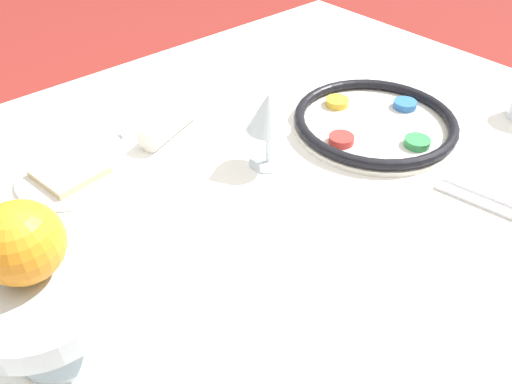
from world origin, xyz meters
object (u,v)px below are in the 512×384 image
(wine_glass, at_px, (268,114))
(napkin_roll, at_px, (170,124))
(bread_plate, at_px, (70,174))
(seder_plate, at_px, (375,122))
(orange_fruit, at_px, (21,243))
(fruit_stand, at_px, (45,298))

(wine_glass, bearing_deg, napkin_roll, -68.81)
(bread_plate, bearing_deg, seder_plate, 154.84)
(napkin_roll, bearing_deg, orange_fruit, 39.44)
(bread_plate, distance_m, napkin_roll, 0.20)
(wine_glass, bearing_deg, orange_fruit, 12.86)
(bread_plate, height_order, napkin_roll, napkin_roll)
(orange_fruit, bearing_deg, seder_plate, -175.98)
(wine_glass, xyz_separation_m, bread_plate, (0.28, -0.19, -0.09))
(fruit_stand, distance_m, napkin_roll, 0.47)
(wine_glass, height_order, bread_plate, wine_glass)
(seder_plate, xyz_separation_m, wine_glass, (0.23, -0.05, 0.08))
(wine_glass, relative_size, orange_fruit, 1.55)
(wine_glass, xyz_separation_m, napkin_roll, (0.07, -0.19, -0.08))
(seder_plate, distance_m, bread_plate, 0.56)
(bread_plate, bearing_deg, fruit_stand, 63.61)
(fruit_stand, relative_size, napkin_roll, 1.19)
(seder_plate, bearing_deg, orange_fruit, 4.02)
(seder_plate, height_order, bread_plate, seder_plate)
(orange_fruit, height_order, bread_plate, orange_fruit)
(wine_glass, bearing_deg, bread_plate, -33.95)
(fruit_stand, bearing_deg, bread_plate, -116.39)
(fruit_stand, xyz_separation_m, bread_plate, (-0.15, -0.30, -0.08))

